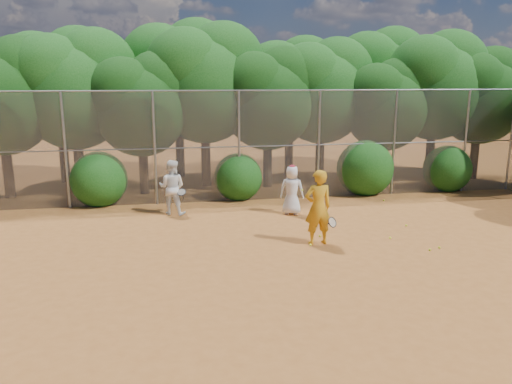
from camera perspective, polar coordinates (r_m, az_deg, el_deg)
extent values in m
plane|color=#9C5823|center=(13.09, 6.29, -6.94)|extent=(80.00, 80.00, 0.00)
cylinder|color=gray|center=(18.29, -20.96, 4.42)|extent=(0.09, 0.09, 4.00)
cylinder|color=gray|center=(17.96, -11.50, 4.87)|extent=(0.09, 0.09, 4.00)
cylinder|color=gray|center=(18.14, -1.95, 5.20)|extent=(0.09, 0.09, 4.00)
cylinder|color=gray|center=(18.80, 7.18, 5.37)|extent=(0.09, 0.09, 4.00)
cylinder|color=gray|center=(19.89, 15.50, 5.42)|extent=(0.09, 0.09, 4.00)
cylinder|color=gray|center=(21.35, 22.82, 5.36)|extent=(0.09, 0.09, 4.00)
cylinder|color=gray|center=(18.15, 1.19, 11.54)|extent=(20.00, 0.05, 0.05)
cylinder|color=gray|center=(18.31, 1.16, 5.27)|extent=(20.00, 0.04, 0.04)
cube|color=slate|center=(18.31, 1.16, 5.27)|extent=(20.00, 0.02, 4.00)
cylinder|color=gray|center=(22.50, 27.12, 5.29)|extent=(0.09, 0.09, 4.00)
cylinder|color=black|center=(20.92, -26.53, 2.63)|extent=(0.38, 0.38, 2.38)
sphere|color=black|center=(20.69, -27.18, 8.99)|extent=(3.81, 3.81, 3.81)
sphere|color=black|center=(20.83, -25.11, 11.84)|extent=(3.05, 3.05, 3.05)
cylinder|color=black|center=(20.83, -19.56, 3.40)|extent=(0.38, 0.38, 2.52)
sphere|color=#144A12|center=(20.60, -20.08, 10.18)|extent=(4.03, 4.03, 4.03)
sphere|color=#144A12|center=(20.87, -17.87, 13.14)|extent=(3.23, 3.23, 3.23)
sphere|color=#144A12|center=(20.42, -22.39, 12.25)|extent=(3.02, 3.02, 3.02)
cylinder|color=black|center=(19.90, -12.72, 2.90)|extent=(0.36, 0.36, 2.17)
sphere|color=black|center=(19.66, -13.03, 9.02)|extent=(3.47, 3.47, 3.47)
sphere|color=black|center=(19.95, -11.08, 11.66)|extent=(2.78, 2.78, 2.78)
sphere|color=black|center=(19.41, -14.99, 10.92)|extent=(2.60, 2.60, 2.60)
cylinder|color=black|center=(20.88, -5.76, 4.29)|extent=(0.39, 0.39, 2.66)
sphere|color=#144A12|center=(20.66, -5.93, 11.46)|extent=(4.26, 4.26, 4.26)
sphere|color=#144A12|center=(21.17, -3.72, 14.41)|extent=(3.40, 3.40, 3.40)
sphere|color=#144A12|center=(20.30, -8.07, 13.78)|extent=(3.19, 3.19, 3.19)
cylinder|color=black|center=(20.66, 1.32, 3.72)|extent=(0.37, 0.37, 2.27)
sphere|color=black|center=(20.43, 1.35, 9.91)|extent=(3.64, 3.64, 3.64)
sphere|color=black|center=(20.91, 3.17, 12.46)|extent=(2.91, 2.91, 2.91)
sphere|color=black|center=(20.02, -0.30, 11.94)|extent=(2.73, 2.73, 2.73)
cylinder|color=black|center=(22.04, 7.31, 4.42)|extent=(0.38, 0.38, 2.45)
sphere|color=#144A12|center=(21.82, 7.49, 10.67)|extent=(3.92, 3.92, 3.92)
sphere|color=#144A12|center=(22.42, 9.22, 13.18)|extent=(3.14, 3.14, 3.14)
sphere|color=#144A12|center=(21.33, 5.99, 12.77)|extent=(2.94, 2.94, 2.94)
cylinder|color=black|center=(22.03, 14.31, 3.66)|extent=(0.36, 0.36, 2.10)
sphere|color=black|center=(21.81, 14.61, 9.01)|extent=(3.36, 3.36, 3.36)
sphere|color=black|center=(22.36, 15.97, 11.17)|extent=(2.69, 2.69, 2.69)
sphere|color=black|center=(21.31, 13.53, 10.80)|extent=(2.52, 2.52, 2.52)
cylinder|color=black|center=(23.65, 19.29, 4.55)|extent=(0.39, 0.39, 2.59)
sphere|color=#144A12|center=(23.45, 19.76, 10.69)|extent=(4.14, 4.14, 4.14)
sphere|color=#144A12|center=(24.22, 21.20, 13.09)|extent=(3.32, 3.32, 3.32)
sphere|color=#144A12|center=(22.82, 18.69, 12.82)|extent=(3.11, 3.11, 3.11)
cylinder|color=black|center=(24.46, 23.71, 4.11)|extent=(0.37, 0.37, 2.31)
sphere|color=black|center=(24.26, 24.20, 9.39)|extent=(3.70, 3.70, 3.70)
sphere|color=black|center=(24.96, 25.35, 11.48)|extent=(2.96, 2.96, 2.96)
sphere|color=black|center=(23.65, 23.42, 11.20)|extent=(2.77, 2.77, 2.77)
cylinder|color=black|center=(23.24, -21.12, 4.32)|extent=(0.39, 0.39, 2.62)
sphere|color=#144A12|center=(23.04, -21.64, 10.65)|extent=(4.20, 4.20, 4.20)
sphere|color=#144A12|center=(23.30, -19.58, 13.41)|extent=(3.36, 3.36, 3.36)
sphere|color=#144A12|center=(22.88, -23.82, 12.57)|extent=(3.15, 3.15, 3.15)
cylinder|color=black|center=(23.00, -8.69, 5.17)|extent=(0.40, 0.40, 2.80)
sphere|color=#144A12|center=(22.80, -8.93, 12.02)|extent=(4.48, 4.48, 4.48)
sphere|color=#144A12|center=(23.31, -6.78, 14.85)|extent=(3.58, 3.58, 3.58)
sphere|color=#144A12|center=(22.47, -11.05, 14.22)|extent=(3.36, 3.36, 3.36)
cylinder|color=black|center=(23.29, 3.78, 5.04)|extent=(0.38, 0.38, 2.52)
sphere|color=#144A12|center=(23.08, 3.87, 11.12)|extent=(4.03, 4.03, 4.03)
sphere|color=#144A12|center=(23.67, 5.62, 13.57)|extent=(3.23, 3.23, 3.23)
sphere|color=#144A12|center=(22.62, 2.31, 13.15)|extent=(3.02, 3.02, 3.02)
cylinder|color=black|center=(25.28, 13.45, 5.57)|extent=(0.40, 0.40, 2.73)
sphere|color=#144A12|center=(25.10, 13.78, 11.64)|extent=(4.37, 4.37, 4.37)
sphere|color=#144A12|center=(25.87, 15.34, 14.00)|extent=(3.49, 3.49, 3.49)
sphere|color=#144A12|center=(24.50, 12.52, 13.72)|extent=(3.28, 3.28, 3.28)
sphere|color=#144A12|center=(18.58, -17.52, 1.66)|extent=(2.00, 2.00, 2.00)
sphere|color=#144A12|center=(18.61, -2.06, 1.96)|extent=(1.80, 1.80, 1.80)
sphere|color=#144A12|center=(19.89, 12.37, 2.96)|extent=(2.20, 2.20, 2.20)
sphere|color=#144A12|center=(21.49, 21.03, 2.71)|extent=(1.90, 1.90, 1.90)
imported|color=orange|center=(13.52, 7.10, -1.75)|extent=(0.79, 0.55, 2.06)
torus|color=black|center=(13.54, 8.72, -3.44)|extent=(0.34, 0.30, 0.28)
cylinder|color=black|center=(13.69, 8.06, -3.67)|extent=(0.17, 0.24, 0.16)
imported|color=white|center=(16.50, 4.12, 0.23)|extent=(0.93, 0.77, 1.64)
ellipsoid|color=#A91827|center=(16.35, 4.17, 2.89)|extent=(0.22, 0.22, 0.13)
sphere|color=yellow|center=(16.38, 5.32, 0.23)|extent=(0.07, 0.07, 0.07)
imported|color=white|center=(16.67, -9.59, 0.54)|extent=(1.06, 0.94, 1.82)
torus|color=black|center=(16.41, -8.51, -0.01)|extent=(0.36, 0.32, 0.22)
cylinder|color=black|center=(16.58, -8.36, -0.45)|extent=(0.09, 0.21, 0.23)
sphere|color=yellow|center=(14.59, 15.08, -5.07)|extent=(0.07, 0.07, 0.07)
sphere|color=yellow|center=(15.92, 16.79, -3.67)|extent=(0.07, 0.07, 0.07)
sphere|color=yellow|center=(13.90, 19.24, -6.25)|extent=(0.07, 0.07, 0.07)
sphere|color=yellow|center=(14.18, 20.22, -5.96)|extent=(0.07, 0.07, 0.07)
sphere|color=yellow|center=(14.37, 7.31, -4.99)|extent=(0.07, 0.07, 0.07)
sphere|color=yellow|center=(18.96, 14.41, -0.92)|extent=(0.07, 0.07, 0.07)
sphere|color=yellow|center=(13.60, 6.25, -6.01)|extent=(0.07, 0.07, 0.07)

